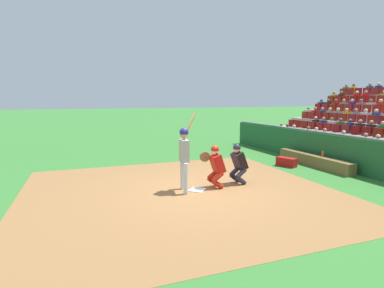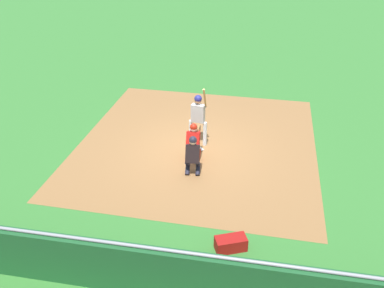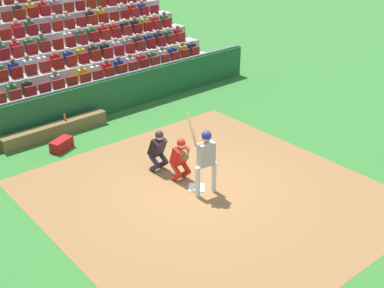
# 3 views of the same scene
# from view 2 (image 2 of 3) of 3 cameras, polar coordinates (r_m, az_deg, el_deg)

# --- Properties ---
(ground_plane) EXTENTS (160.00, 160.00, 0.00)m
(ground_plane) POSITION_cam_2_polar(r_m,az_deg,el_deg) (13.79, 0.48, -0.76)
(ground_plane) COLOR #33722E
(infield_dirt_patch) EXTENTS (8.31, 8.82, 0.01)m
(infield_dirt_patch) POSITION_cam_2_polar(r_m,az_deg,el_deg) (14.21, 0.83, 0.27)
(infield_dirt_patch) COLOR olive
(infield_dirt_patch) RESTS_ON ground_plane
(home_plate_marker) EXTENTS (0.62, 0.62, 0.02)m
(home_plate_marker) POSITION_cam_2_polar(r_m,az_deg,el_deg) (13.78, 0.48, -0.70)
(home_plate_marker) COLOR white
(home_plate_marker) RESTS_ON infield_dirt_patch
(batter_at_plate) EXTENTS (0.65, 0.61, 2.26)m
(batter_at_plate) POSITION_cam_2_polar(r_m,az_deg,el_deg) (13.56, 0.89, 4.25)
(batter_at_plate) COLOR silver
(batter_at_plate) RESTS_ON ground_plane
(catcher_crouching) EXTENTS (0.47, 0.72, 1.31)m
(catcher_crouching) POSITION_cam_2_polar(r_m,az_deg,el_deg) (12.89, 0.25, 0.62)
(catcher_crouching) COLOR #AF1E0F
(catcher_crouching) RESTS_ON ground_plane
(home_plate_umpire) EXTENTS (0.49, 0.49, 1.29)m
(home_plate_umpire) POSITION_cam_2_polar(r_m,az_deg,el_deg) (12.17, 0.11, -1.45)
(home_plate_umpire) COLOR #22212F
(home_plate_umpire) RESTS_ON ground_plane
(dugout_wall) EXTENTS (15.62, 0.24, 1.34)m
(dugout_wall) POSITION_cam_2_polar(r_m,az_deg,el_deg) (8.75, -6.66, -17.44)
(dugout_wall) COLOR #1D552A
(dugout_wall) RESTS_ON ground_plane
(dugout_bench) EXTENTS (3.66, 0.40, 0.44)m
(dugout_bench) POSITION_cam_2_polar(r_m,az_deg,el_deg) (9.22, 2.71, -17.89)
(dugout_bench) COLOR brown
(dugout_bench) RESTS_ON ground_plane
(water_bottle_on_bench) EXTENTS (0.07, 0.07, 0.21)m
(water_bottle_on_bench) POSITION_cam_2_polar(r_m,az_deg,el_deg) (8.99, 0.08, -16.39)
(water_bottle_on_bench) COLOR #D35318
(water_bottle_on_bench) RESTS_ON dugout_bench
(equipment_duffel_bag) EXTENTS (0.83, 0.62, 0.35)m
(equipment_duffel_bag) POSITION_cam_2_polar(r_m,az_deg,el_deg) (9.96, 5.53, -13.90)
(equipment_duffel_bag) COLOR maroon
(equipment_duffel_bag) RESTS_ON ground_plane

